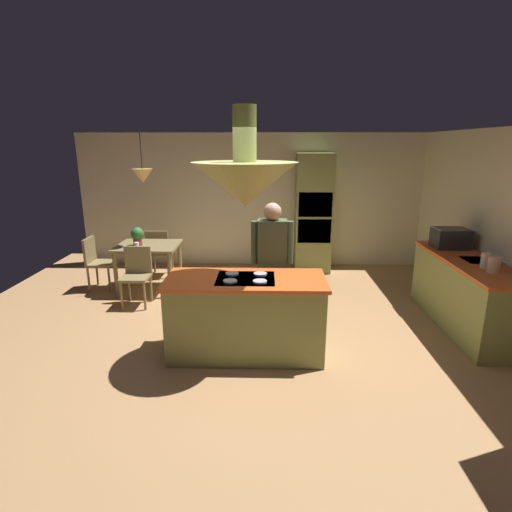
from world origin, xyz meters
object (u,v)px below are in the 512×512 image
Objects in this scene: chair_facing_island at (137,272)px; canister_sugar at (486,261)px; person_at_island at (272,259)px; microwave_on_counter at (450,238)px; dining_table at (148,251)px; chair_at_corner at (97,259)px; cup_on_table at (137,245)px; kitchen_island at (246,316)px; oven_tower at (313,213)px; potted_plant_on_table at (137,235)px; chair_by_back_wall at (159,250)px; canister_flour at (494,265)px.

canister_sugar is (4.54, -1.00, 0.50)m from chair_facing_island.
microwave_on_counter is at bearing 16.81° from person_at_island.
dining_table is 0.88m from chair_at_corner.
dining_table is 1.13× the size of chair_facing_island.
cup_on_table is 0.50× the size of canister_sugar.
kitchen_island reaches higher than chair_at_corner.
oven_tower is 12.14× the size of canister_sugar.
person_at_island is 5.52× the size of potted_plant_on_table.
dining_table is 0.32m from potted_plant_on_table.
chair_by_back_wall is (-2.80, -0.50, -0.59)m from oven_tower.
canister_sugar is (4.54, -1.64, 0.35)m from dining_table.
kitchen_island reaches higher than dining_table.
chair_at_corner is at bearing 163.15° from canister_sugar.
person_at_island is at bearing 133.75° from chair_by_back_wall.
oven_tower is 2.22× the size of dining_table.
oven_tower reaches higher than chair_by_back_wall.
person_at_island is 2.20m from chair_facing_island.
kitchen_island is 2.04× the size of chair_at_corner.
dining_table is 1.13× the size of chair_at_corner.
canister_flour reaches higher than chair_facing_island.
canister_sugar is at bearing -106.85° from chair_at_corner.
cup_on_table is (-0.11, -0.21, 0.16)m from dining_table.
canister_flour reaches higher than canister_sugar.
potted_plant_on_table is 0.19m from cup_on_table.
oven_tower is 2.51× the size of chair_at_corner.
chair_by_back_wall is 9.67× the size of cup_on_table.
potted_plant_on_table is (-2.14, 1.38, -0.02)m from person_at_island.
kitchen_island is 2.04× the size of chair_by_back_wall.
cup_on_table is at bearing -117.91° from dining_table.
kitchen_island is at bearing -129.23° from chair_at_corner.
potted_plant_on_table reaches higher than chair_facing_island.
canister_flour is at bearing -90.00° from canister_sugar.
chair_by_back_wall is 4.76m from microwave_on_counter.
dining_table is at bearing 24.22° from potted_plant_on_table.
chair_by_back_wall is 4.62× the size of canister_flour.
oven_tower reaches higher than microwave_on_counter.
person_at_island is 2.66m from microwave_on_counter.
chair_by_back_wall is (0.00, 0.64, -0.15)m from dining_table.
kitchen_island is 1.07× the size of person_at_island.
canister_sugar is at bearing 90.00° from canister_flour.
kitchen_island is at bearing -40.59° from chair_facing_island.
person_at_island reaches higher than kitchen_island.
kitchen_island is 3.48m from oven_tower.
oven_tower is 3.28m from canister_sugar.
canister_sugar is at bearing -19.85° from dining_table.
chair_at_corner is at bearing 172.86° from microwave_on_counter.
chair_at_corner is (-2.87, 1.44, -0.45)m from person_at_island.
person_at_island is 1.90× the size of chair_at_corner.
chair_facing_island is 1.29m from chair_by_back_wall.
canister_flour reaches higher than chair_by_back_wall.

